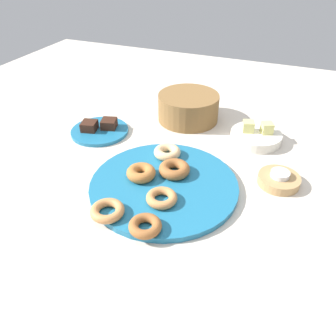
% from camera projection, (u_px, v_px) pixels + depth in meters
% --- Properties ---
extents(ground_plane, '(2.40, 2.40, 0.00)m').
position_uv_depth(ground_plane, '(164.00, 187.00, 0.92)').
color(ground_plane, beige).
extents(donut_plate, '(0.41, 0.41, 0.02)m').
position_uv_depth(donut_plate, '(164.00, 185.00, 0.91)').
color(donut_plate, '#1E6B93').
rests_on(donut_plate, ground_plane).
extents(donut_0, '(0.11, 0.11, 0.02)m').
position_uv_depth(donut_0, '(107.00, 211.00, 0.80)').
color(donut_0, '#C6844C').
rests_on(donut_0, donut_plate).
extents(donut_1, '(0.10, 0.10, 0.02)m').
position_uv_depth(donut_1, '(162.00, 198.00, 0.84)').
color(donut_1, '#C6844C').
rests_on(donut_1, donut_plate).
extents(donut_2, '(0.11, 0.11, 0.03)m').
position_uv_depth(donut_2, '(141.00, 173.00, 0.92)').
color(donut_2, '#AD6B33').
rests_on(donut_2, donut_plate).
extents(donut_3, '(0.11, 0.11, 0.03)m').
position_uv_depth(donut_3, '(167.00, 152.00, 1.01)').
color(donut_3, '#EABC84').
rests_on(donut_3, donut_plate).
extents(donut_4, '(0.10, 0.10, 0.02)m').
position_uv_depth(donut_4, '(145.00, 226.00, 0.76)').
color(donut_4, '#995B2D').
rests_on(donut_4, donut_plate).
extents(donut_5, '(0.12, 0.12, 0.03)m').
position_uv_depth(donut_5, '(174.00, 169.00, 0.93)').
color(donut_5, '#995B2D').
rests_on(donut_5, donut_plate).
extents(cake_plate, '(0.20, 0.20, 0.01)m').
position_uv_depth(cake_plate, '(100.00, 131.00, 1.16)').
color(cake_plate, '#1E6B93').
rests_on(cake_plate, ground_plane).
extents(brownie_near, '(0.06, 0.06, 0.03)m').
position_uv_depth(brownie_near, '(89.00, 126.00, 1.15)').
color(brownie_near, '#381E14').
rests_on(brownie_near, cake_plate).
extents(brownie_far, '(0.06, 0.06, 0.03)m').
position_uv_depth(brownie_far, '(109.00, 124.00, 1.16)').
color(brownie_far, '#381E14').
rests_on(brownie_far, cake_plate).
extents(candle_holder, '(0.12, 0.12, 0.03)m').
position_uv_depth(candle_holder, '(279.00, 180.00, 0.92)').
color(candle_holder, tan).
rests_on(candle_holder, ground_plane).
extents(tealight, '(0.05, 0.05, 0.01)m').
position_uv_depth(tealight, '(280.00, 174.00, 0.91)').
color(tealight, silver).
rests_on(tealight, candle_holder).
extents(basket, '(0.31, 0.31, 0.10)m').
position_uv_depth(basket, '(188.00, 107.00, 1.22)').
color(basket, brown).
rests_on(basket, ground_plane).
extents(fruit_bowl, '(0.17, 0.17, 0.03)m').
position_uv_depth(fruit_bowl, '(256.00, 137.00, 1.11)').
color(fruit_bowl, silver).
rests_on(fruit_bowl, ground_plane).
extents(melon_chunk_left, '(0.04, 0.04, 0.04)m').
position_uv_depth(melon_chunk_left, '(248.00, 126.00, 1.10)').
color(melon_chunk_left, '#DBD67A').
rests_on(melon_chunk_left, fruit_bowl).
extents(melon_chunk_right, '(0.05, 0.05, 0.04)m').
position_uv_depth(melon_chunk_right, '(267.00, 128.00, 1.09)').
color(melon_chunk_right, '#DBD67A').
rests_on(melon_chunk_right, fruit_bowl).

